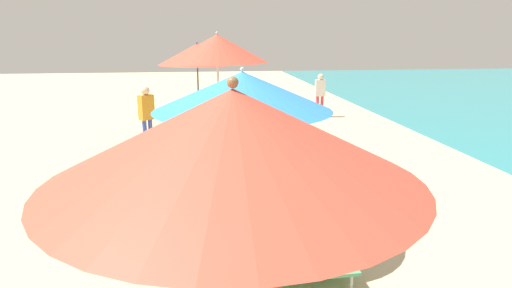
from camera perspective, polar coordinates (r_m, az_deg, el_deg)
The scene contains 11 objects.
umbrella_third at distance 2.19m, azimuth -3.05°, elevation 1.01°, with size 1.99×1.99×2.77m.
umbrella_fourth at distance 5.74m, azimuth -1.84°, elevation 7.10°, with size 2.44×2.44×2.55m.
lounger_fourth_shoreside at distance 7.43m, azimuth 1.00°, elevation -6.71°, with size 1.47×0.64×0.64m.
lounger_fourth_inland at distance 5.40m, azimuth 4.26°, elevation -15.43°, with size 1.56×0.75×0.63m.
umbrella_fifth at distance 9.74m, azimuth -5.23°, elevation 12.66°, with size 2.26×2.26×3.03m.
lounger_fifth_shoreside at distance 11.15m, azimuth -2.22°, elevation 0.71°, with size 1.60×0.93×0.59m.
umbrella_farthest at distance 13.09m, azimuth -7.94°, elevation 11.85°, with size 2.32×2.32×2.75m.
lounger_farthest_shoreside at distance 14.26m, azimuth -5.68°, elevation 3.68°, with size 1.35×0.88×0.62m.
person_walking_near at distance 11.25m, azimuth -14.51°, elevation 4.19°, with size 0.42×0.40×1.70m.
person_walking_far at distance 15.73m, azimuth 8.62°, elevation 7.03°, with size 0.38×0.25×1.59m.
cooler_box at distance 15.97m, azimuth -12.86°, elevation 4.13°, with size 0.53×0.34×0.37m.
Camera 1 is at (-0.65, 4.74, 2.97)m, focal length 29.76 mm.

